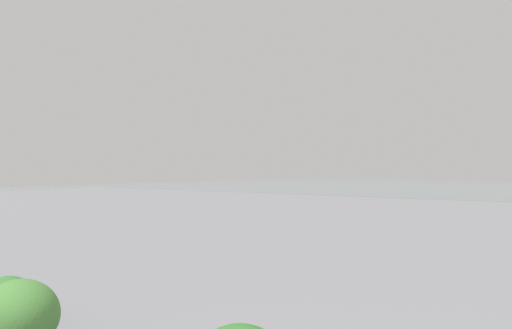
{
  "coord_description": "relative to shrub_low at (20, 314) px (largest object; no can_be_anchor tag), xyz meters",
  "views": [
    {
      "loc": [
        -1.2,
        1.72,
        1.71
      ],
      "look_at": [
        6.02,
        -7.87,
        1.76
      ],
      "focal_mm": 38.24,
      "sensor_mm": 36.0,
      "label": 1
    }
  ],
  "objects": [
    {
      "name": "shrub_low",
      "position": [
        0.0,
        0.0,
        0.0
      ],
      "size": [
        0.77,
        0.69,
        0.65
      ],
      "color": "#477F38",
      "rests_on": "ground"
    },
    {
      "name": "shrub_tall",
      "position": [
        0.81,
        -0.32,
        -0.06
      ],
      "size": [
        0.63,
        0.56,
        0.53
      ],
      "color": "#387533",
      "rests_on": "ground"
    }
  ]
}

